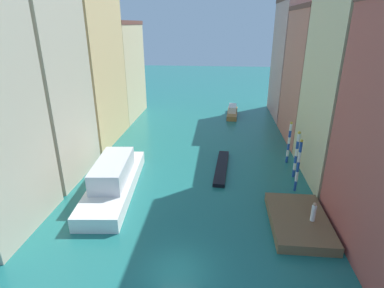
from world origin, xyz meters
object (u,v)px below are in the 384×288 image
(mooring_pole_1, at_px, (296,154))
(mooring_pole_2, at_px, (289,142))
(person_on_dock, at_px, (314,212))
(vaporetto_white, at_px, (114,179))
(waterfront_dock, at_px, (299,221))
(motorboat_0, at_px, (232,112))
(mooring_pole_0, at_px, (298,165))
(gondola_black, at_px, (222,167))

(mooring_pole_1, bearing_deg, mooring_pole_2, 90.34)
(person_on_dock, distance_m, mooring_pole_2, 12.30)
(person_on_dock, bearing_deg, vaporetto_white, 166.01)
(waterfront_dock, bearing_deg, mooring_pole_2, 83.52)
(vaporetto_white, bearing_deg, motorboat_0, 66.06)
(mooring_pole_0, height_order, mooring_pole_1, mooring_pole_0)
(mooring_pole_0, xyz_separation_m, motorboat_0, (-5.22, 24.75, -1.92))
(vaporetto_white, bearing_deg, mooring_pole_1, 14.48)
(waterfront_dock, height_order, gondola_black, waterfront_dock)
(mooring_pole_2, relative_size, vaporetto_white, 0.37)
(mooring_pole_2, distance_m, motorboat_0, 19.29)
(person_on_dock, height_order, motorboat_0, person_on_dock)
(mooring_pole_0, xyz_separation_m, vaporetto_white, (-16.95, -1.65, -1.43))
(person_on_dock, bearing_deg, waterfront_dock, 156.15)
(waterfront_dock, distance_m, mooring_pole_1, 8.70)
(person_on_dock, distance_m, mooring_pole_1, 8.78)
(person_on_dock, xyz_separation_m, mooring_pole_2, (0.48, 12.26, 0.98))
(gondola_black, bearing_deg, mooring_pole_0, -29.34)
(mooring_pole_2, height_order, gondola_black, mooring_pole_2)
(mooring_pole_2, bearing_deg, waterfront_dock, -96.48)
(mooring_pole_2, relative_size, gondola_black, 0.58)
(person_on_dock, relative_size, mooring_pole_1, 0.31)
(mooring_pole_0, height_order, mooring_pole_2, mooring_pole_0)
(mooring_pole_0, distance_m, gondola_black, 8.31)
(gondola_black, bearing_deg, vaporetto_white, -151.04)
(mooring_pole_1, height_order, gondola_black, mooring_pole_1)
(gondola_black, distance_m, motorboat_0, 20.94)
(mooring_pole_0, relative_size, motorboat_0, 0.77)
(mooring_pole_0, bearing_deg, vaporetto_white, -174.44)
(motorboat_0, bearing_deg, vaporetto_white, -113.94)
(waterfront_dock, bearing_deg, person_on_dock, -23.85)
(vaporetto_white, distance_m, gondola_black, 11.49)
(person_on_dock, height_order, mooring_pole_1, mooring_pole_1)
(mooring_pole_2, bearing_deg, person_on_dock, -92.22)
(mooring_pole_1, xyz_separation_m, motorboat_0, (-5.68, 21.91, -1.83))
(mooring_pole_0, distance_m, mooring_pole_1, 2.88)
(gondola_black, xyz_separation_m, motorboat_0, (1.71, 20.86, 0.50))
(mooring_pole_1, bearing_deg, motorboat_0, 104.54)
(person_on_dock, relative_size, mooring_pole_2, 0.32)
(mooring_pole_0, height_order, vaporetto_white, mooring_pole_0)
(gondola_black, bearing_deg, mooring_pole_2, 18.74)
(waterfront_dock, xyz_separation_m, motorboat_0, (-4.31, 30.23, 0.31))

